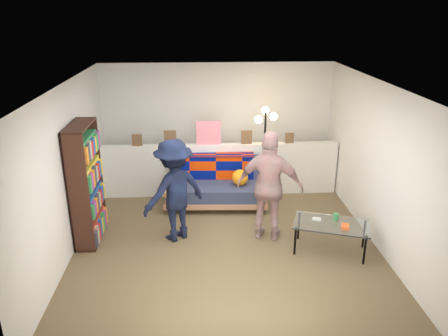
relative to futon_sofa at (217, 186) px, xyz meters
name	(u,v)px	position (x,y,z in m)	size (l,w,h in m)	color
ground	(226,241)	(0.07, -1.35, -0.36)	(5.00, 5.00, 0.00)	brown
room_shell	(224,128)	(0.07, -0.87, 1.31)	(4.60, 5.05, 2.45)	silver
half_wall_ledge	(220,169)	(0.07, 0.45, 0.14)	(4.45, 0.15, 1.00)	silver
ledge_decor	(207,135)	(-0.15, 0.43, 0.82)	(2.97, 0.02, 0.45)	brown
futon_sofa	(217,186)	(0.00, 0.00, 0.00)	(1.84, 0.96, 0.77)	#B27B56
bookshelf	(86,187)	(-2.01, -1.11, 0.49)	(0.30, 0.91, 1.82)	#321810
coffee_table	(332,225)	(1.59, -1.72, 0.06)	(1.20, 0.90, 0.56)	black
floor_lamp	(265,135)	(0.89, 0.27, 0.85)	(0.39, 0.31, 1.71)	black
person_left	(174,190)	(-0.69, -1.19, 0.44)	(1.03, 0.59, 1.59)	black
person_right	(270,187)	(0.74, -1.27, 0.50)	(1.00, 0.42, 1.71)	pink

